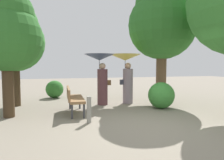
{
  "coord_description": "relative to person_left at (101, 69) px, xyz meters",
  "views": [
    {
      "loc": [
        -2.24,
        -4.4,
        1.51
      ],
      "look_at": [
        0.0,
        3.51,
        0.92
      ],
      "focal_mm": 31.62,
      "sensor_mm": 36.0,
      "label": 1
    }
  ],
  "objects": [
    {
      "name": "bush_path_left",
      "position": [
        -1.74,
        2.22,
        -0.97
      ],
      "size": [
        0.82,
        0.82,
        0.82
      ],
      "primitive_type": "sphere",
      "color": "#2D6B28",
      "rests_on": "ground"
    },
    {
      "name": "tree_near_right",
      "position": [
        2.56,
        -0.08,
        2.04
      ],
      "size": [
        2.77,
        2.77,
        5.11
      ],
      "color": "brown",
      "rests_on": "ground"
    },
    {
      "name": "person_left",
      "position": [
        0.0,
        0.0,
        0.0
      ],
      "size": [
        1.16,
        1.16,
        1.96
      ],
      "rotation": [
        0.0,
        0.0,
        1.54
      ],
      "color": "#563338",
      "rests_on": "ground"
    },
    {
      "name": "tree_mid_left",
      "position": [
        -3.12,
        0.64,
        1.21
      ],
      "size": [
        2.18,
        2.18,
        3.9
      ],
      "color": "#42301E",
      "rests_on": "ground"
    },
    {
      "name": "ground_plane",
      "position": [
        0.59,
        -3.01,
        -1.38
      ],
      "size": [
        40.0,
        40.0,
        0.0
      ],
      "primitive_type": "plane",
      "color": "gray"
    },
    {
      "name": "path_marker_post",
      "position": [
        -0.83,
        -2.29,
        -1.03
      ],
      "size": [
        0.12,
        0.12,
        0.7
      ],
      "primitive_type": "cylinder",
      "color": "gray",
      "rests_on": "ground"
    },
    {
      "name": "tree_near_left",
      "position": [
        -3.01,
        -1.09,
        1.15
      ],
      "size": [
        1.99,
        1.99,
        3.76
      ],
      "color": "#42301E",
      "rests_on": "ground"
    },
    {
      "name": "park_bench",
      "position": [
        -1.14,
        -1.13,
        -0.87
      ],
      "size": [
        0.52,
        1.51,
        0.83
      ],
      "rotation": [
        0.0,
        0.0,
        1.55
      ],
      "color": "#38383D",
      "rests_on": "ground"
    },
    {
      "name": "person_right",
      "position": [
        1.04,
        0.01,
        0.04
      ],
      "size": [
        1.23,
        1.23,
        1.97
      ],
      "rotation": [
        0.0,
        0.0,
        1.54
      ],
      "color": "gray",
      "rests_on": "ground"
    },
    {
      "name": "bush_path_right",
      "position": [
        1.92,
        -1.22,
        -0.91
      ],
      "size": [
        0.93,
        0.93,
        0.93
      ],
      "primitive_type": "sphere",
      "color": "#387F33",
      "rests_on": "ground"
    }
  ]
}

